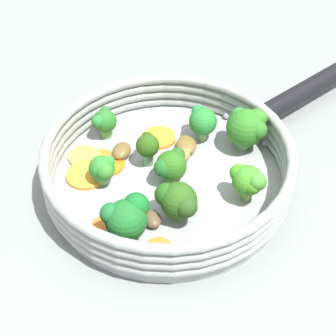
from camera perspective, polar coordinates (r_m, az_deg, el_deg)
The scene contains 26 objects.
ground_plane at distance 0.68m, azimuth 0.00°, elevation -1.84°, with size 4.00×4.00×0.00m, color gray.
skillet at distance 0.67m, azimuth 0.00°, elevation -1.39°, with size 0.28×0.28×0.02m, color #939699.
skillet_rim_wall at distance 0.65m, azimuth 0.00°, elevation 0.58°, with size 0.29×0.29×0.05m.
skillet_handle at distance 0.80m, azimuth 13.75°, elevation 7.68°, with size 0.03×0.03×0.21m, color black.
skillet_rivet_left at distance 0.71m, azimuth 9.87°, elevation 2.49°, with size 0.01×0.01×0.01m, color #95949C.
skillet_rivet_right at distance 0.75m, azimuth 5.95°, elevation 5.29°, with size 0.01×0.01×0.01m, color #98959C.
carrot_slice_0 at distance 0.61m, azimuth -5.82°, elevation -6.39°, with size 0.05×0.05×0.01m, color orange.
carrot_slice_1 at distance 0.70m, azimuth -8.50°, elevation 1.13°, with size 0.04×0.04×0.00m, color #F89241.
carrot_slice_2 at distance 0.69m, azimuth -6.76°, elevation 1.03°, with size 0.03×0.03×0.00m, color orange.
carrot_slice_3 at distance 0.71m, azimuth -0.88°, elevation 3.11°, with size 0.04×0.04×0.00m, color orange.
carrot_slice_4 at distance 0.59m, azimuth -0.94°, elevation -8.22°, with size 0.03×0.03×0.00m, color orange.
carrot_slice_5 at distance 0.68m, azimuth -6.11°, elevation 0.43°, with size 0.04×0.04×0.00m, color orange.
carrot_slice_6 at distance 0.67m, azimuth -8.31°, elevation -0.70°, with size 0.05×0.05×0.00m, color orange.
broccoli_floret_0 at distance 0.65m, azimuth -6.62°, elevation -0.16°, with size 0.03×0.04×0.04m.
broccoli_floret_1 at distance 0.60m, azimuth 0.87°, elevation -3.28°, with size 0.04×0.05×0.05m.
broccoli_floret_2 at distance 0.71m, azimuth -6.50°, elevation 4.73°, with size 0.03×0.03×0.04m.
broccoli_floret_3 at distance 0.67m, azimuth -2.01°, elevation 2.29°, with size 0.03×0.03×0.04m.
broccoli_floret_4 at distance 0.69m, azimuth 8.03°, elevation 4.20°, with size 0.05×0.05×0.06m.
broccoli_floret_5 at distance 0.65m, azimuth 0.36°, elevation 0.29°, with size 0.04×0.04×0.04m.
broccoli_floret_6 at distance 0.58m, azimuth -4.20°, elevation -4.94°, with size 0.05×0.04×0.06m.
broccoli_floret_7 at distance 0.70m, azimuth 3.49°, elevation 4.85°, with size 0.04×0.04×0.05m.
broccoli_floret_8 at distance 0.63m, azimuth 8.14°, elevation -1.28°, with size 0.04×0.04×0.05m.
mushroom_piece_0 at distance 0.68m, azimuth 1.32°, elevation 1.26°, with size 0.03×0.02×0.01m, color olive.
mushroom_piece_1 at distance 0.69m, azimuth -4.73°, elevation 1.74°, with size 0.03×0.02×0.01m, color brown.
mushroom_piece_2 at distance 0.61m, azimuth -1.64°, elevation -5.19°, with size 0.03×0.02×0.01m, color brown.
mushroom_piece_3 at distance 0.70m, azimuth 1.87°, elevation 2.35°, with size 0.03×0.03×0.01m, color brown.
Camera 1 is at (0.28, 0.38, 0.49)m, focal length 60.00 mm.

